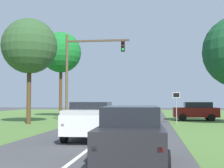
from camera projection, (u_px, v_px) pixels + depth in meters
ground_plane at (107, 135)px, 17.85m from camera, size 120.00×120.00×0.00m
red_suv_near at (132, 134)px, 9.71m from camera, size 2.21×4.65×1.81m
pickup_truck_lead at (92, 119)px, 16.12m from camera, size 2.41×5.56×1.90m
traffic_light at (82, 66)px, 27.66m from camera, size 5.71×0.40×7.81m
keep_moving_sign at (176, 103)px, 26.14m from camera, size 0.60×0.09×2.74m
crossing_suv_far at (196, 111)px, 30.20m from camera, size 4.25×2.14×1.78m
extra_tree_1 at (30, 46)px, 26.05m from camera, size 4.59×4.59×8.78m
extra_tree_2 at (61, 53)px, 36.40m from camera, size 4.71×4.71×9.87m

